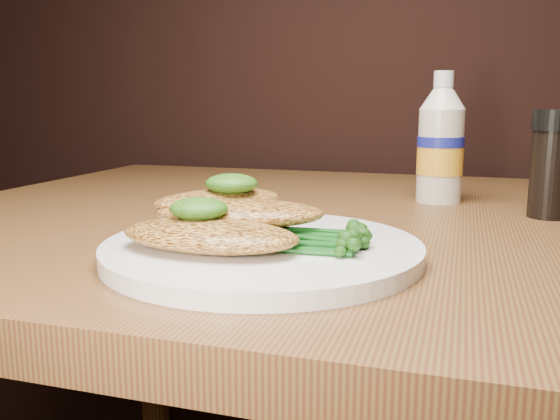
% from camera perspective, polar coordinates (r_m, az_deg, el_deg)
% --- Properties ---
extents(plate, '(0.27, 0.27, 0.01)m').
position_cam_1_polar(plate, '(0.51, -1.70, -3.83)').
color(plate, white).
rests_on(plate, dining_table).
extents(chicken_front, '(0.15, 0.08, 0.02)m').
position_cam_1_polar(chicken_front, '(0.48, -6.81, -2.43)').
color(chicken_front, gold).
rests_on(chicken_front, plate).
extents(chicken_mid, '(0.16, 0.10, 0.02)m').
position_cam_1_polar(chicken_mid, '(0.52, -3.95, -0.27)').
color(chicken_mid, gold).
rests_on(chicken_mid, plate).
extents(chicken_back, '(0.13, 0.13, 0.02)m').
position_cam_1_polar(chicken_back, '(0.56, -5.92, 0.98)').
color(chicken_back, gold).
rests_on(chicken_back, plate).
extents(pesto_front, '(0.06, 0.06, 0.02)m').
position_cam_1_polar(pesto_front, '(0.49, -7.83, 0.14)').
color(pesto_front, '#0C3608').
rests_on(pesto_front, chicken_front).
extents(pesto_back, '(0.05, 0.05, 0.02)m').
position_cam_1_polar(pesto_back, '(0.55, -4.69, 2.54)').
color(pesto_back, '#0C3608').
rests_on(pesto_back, chicken_back).
extents(broccolini_bundle, '(0.15, 0.13, 0.02)m').
position_cam_1_polar(broccolini_bundle, '(0.48, 2.30, -2.39)').
color(broccolini_bundle, '#115117').
rests_on(broccolini_bundle, plate).
extents(mayo_bottle, '(0.08, 0.08, 0.17)m').
position_cam_1_polar(mayo_bottle, '(0.80, 15.22, 6.75)').
color(mayo_bottle, beige).
rests_on(mayo_bottle, dining_table).
extents(pepper_grinder, '(0.05, 0.05, 0.12)m').
position_cam_1_polar(pepper_grinder, '(0.74, 24.70, 4.02)').
color(pepper_grinder, black).
rests_on(pepper_grinder, dining_table).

